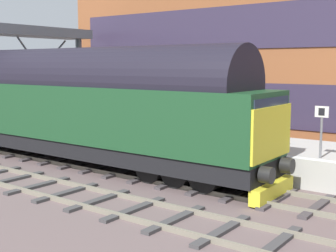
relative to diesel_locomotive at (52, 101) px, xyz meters
The scene contains 7 objects.
ground_plane 6.50m from the diesel_locomotive, 90.01° to the right, with size 140.00×140.00×0.00m, color #665453.
track_main 6.48m from the diesel_locomotive, 90.01° to the right, with size 2.50×60.00×0.15m.
track_adjacent_west 7.27m from the diesel_locomotive, 118.69° to the right, with size 2.50×60.00×0.15m.
station_platform 7.28m from the diesel_locomotive, 59.08° to the right, with size 4.00×44.00×1.01m.
diesel_locomotive is the anchor object (origin of this frame).
platform_number_sign 10.93m from the diesel_locomotive, 78.73° to the right, with size 0.10×0.44×1.69m.
waiting_passenger 4.23m from the diesel_locomotive, 17.61° to the left, with size 0.45×0.47×1.64m.
Camera 1 is at (-12.60, -9.46, 4.03)m, focal length 49.05 mm.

